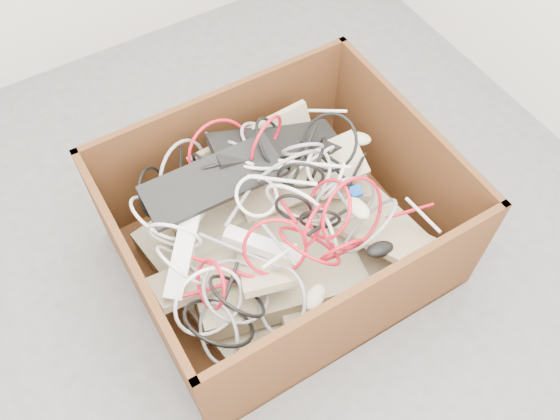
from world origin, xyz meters
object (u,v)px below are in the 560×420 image
cardboard_box (279,240)px  vga_plug (355,192)px  power_strip_left (184,250)px  power_strip_right (263,246)px

cardboard_box → vga_plug: bearing=-16.9°
cardboard_box → power_strip_left: cardboard_box is taller
power_strip_left → power_strip_right: size_ratio=1.22×
cardboard_box → power_strip_right: (-0.12, -0.10, 0.20)m
power_strip_left → vga_plug: (0.61, -0.09, -0.01)m
cardboard_box → power_strip_left: bearing=178.3°
cardboard_box → power_strip_right: 0.26m
vga_plug → cardboard_box: bearing=171.8°
power_strip_left → vga_plug: power_strip_left is taller
power_strip_left → power_strip_right: (0.23, -0.11, -0.02)m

